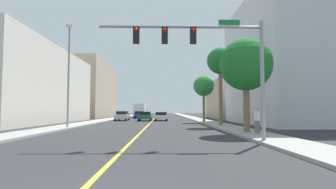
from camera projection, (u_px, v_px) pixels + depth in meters
name	position (u px, v px, depth m)	size (l,w,h in m)	color
ground	(154.00, 119.00, 45.97)	(192.00, 192.00, 0.00)	#2D2D30
sidewalk_left	(110.00, 119.00, 45.84)	(2.56, 168.00, 0.15)	#9E9B93
sidewalk_right	(197.00, 119.00, 46.11)	(2.56, 168.00, 0.15)	#9E9B93
lane_marking_center	(154.00, 119.00, 45.97)	(0.16, 144.00, 0.01)	yellow
building_left_near	(18.00, 85.00, 33.86)	(11.54, 25.50, 9.63)	silver
building_left_far	(75.00, 90.00, 61.71)	(15.36, 22.78, 12.62)	tan
building_right_near	(298.00, 63.00, 32.00)	(13.50, 18.67, 14.85)	silver
building_right_far	(238.00, 100.00, 51.58)	(10.10, 16.95, 7.35)	tan
traffic_signal_mast	(207.00, 50.00, 13.40)	(8.40, 0.36, 6.15)	gray
street_lamp	(69.00, 71.00, 23.45)	(0.56, 0.28, 9.18)	gray
palm_near	(246.00, 65.00, 18.40)	(3.67, 3.67, 6.53)	brown
palm_mid	(220.00, 62.00, 26.77)	(2.71, 2.71, 7.88)	brown
palm_far	(204.00, 86.00, 34.91)	(2.73, 2.73, 6.07)	brown
car_green	(145.00, 116.00, 40.32)	(2.02, 4.30, 1.41)	#196638
car_white	(161.00, 116.00, 41.18)	(1.97, 4.44, 1.34)	white
car_silver	(122.00, 116.00, 40.93)	(1.87, 4.09, 1.48)	#BCBCC1
car_blue	(139.00, 115.00, 52.69)	(2.09, 4.31, 1.41)	#1E389E
delivery_truck	(141.00, 110.00, 60.83)	(2.62, 7.35, 3.04)	red
pedestrian	(257.00, 120.00, 17.06)	(0.38, 0.38, 1.68)	#726651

